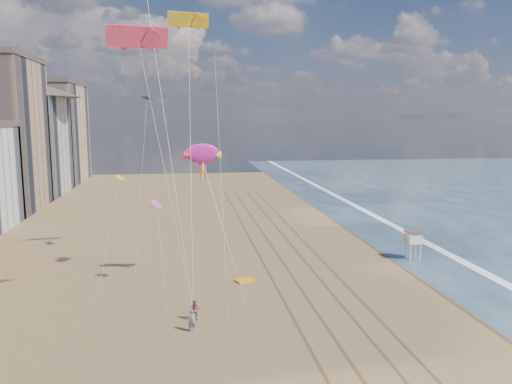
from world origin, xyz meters
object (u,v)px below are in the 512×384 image
Objects in this scene: show_kite at (203,154)px; kite_flyer_b at (195,310)px; grounded_kite at (244,280)px; kite_flyer_a at (192,321)px.

kite_flyer_b is (-1.25, -10.85, -12.83)m from show_kite.
grounded_kite is 0.12× the size of show_kite.
kite_flyer_a is at bearing -84.63° from kite_flyer_b.
show_kite is at bearing 96.52° from kite_flyer_b.
kite_flyer_b is at bearing -146.15° from grounded_kite.
kite_flyer_a is 1.02× the size of kite_flyer_b.
grounded_kite is 1.06× the size of kite_flyer_b.
kite_flyer_a is 2.28m from kite_flyer_b.
show_kite is (-4.25, 1.10, 13.64)m from grounded_kite.
show_kite is at bearing 67.91° from kite_flyer_a.
kite_flyer_b is (0.31, 2.26, -0.02)m from kite_flyer_a.
kite_flyer_a is (-1.56, -13.11, -12.81)m from show_kite.
kite_flyer_b is at bearing 66.95° from kite_flyer_a.
show_kite is at bearing 138.74° from grounded_kite.
kite_flyer_a is at bearing -96.77° from show_kite.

